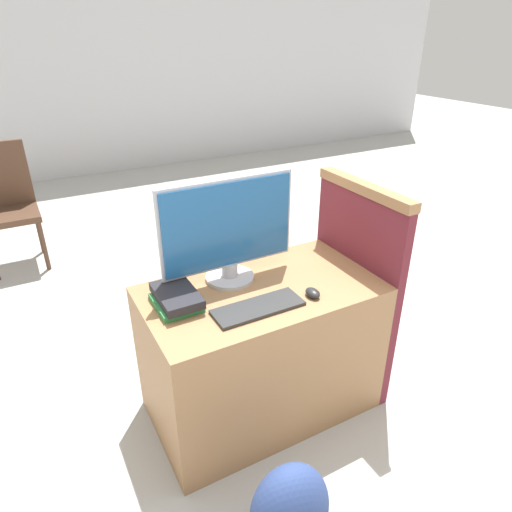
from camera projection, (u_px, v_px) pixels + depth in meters
ground_plane at (292, 446)px, 2.22m from camera, size 20.00×20.00×0.00m
wall_back at (70, 63)px, 5.61m from camera, size 12.00×0.06×2.80m
desk at (261, 350)px, 2.30m from camera, size 1.11×0.63×0.73m
carrel_divider at (354, 284)px, 2.45m from camera, size 0.07×0.64×1.15m
monitor at (228, 231)px, 2.10m from camera, size 0.66×0.24×0.50m
keyboard at (258, 308)px, 1.97m from camera, size 0.40×0.15×0.02m
mouse at (313, 293)px, 2.06m from camera, size 0.06×0.08×0.04m
book_stack at (176, 298)px, 1.99m from camera, size 0.18×0.27×0.07m
far_chair at (6, 200)px, 3.70m from camera, size 0.44×0.44×1.00m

